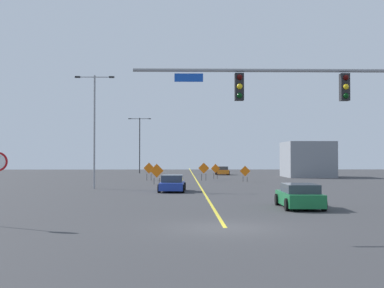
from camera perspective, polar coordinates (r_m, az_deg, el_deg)
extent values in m
plane|color=#38383A|center=(19.69, 3.76, -9.38)|extent=(185.02, 185.02, 0.00)
cube|color=yellow|center=(70.90, 0.24, -3.67)|extent=(0.16, 102.79, 0.01)
cylinder|color=gray|center=(20.17, 11.13, 8.09)|extent=(12.24, 0.14, 0.14)
cube|color=black|center=(20.60, 16.73, 6.11)|extent=(0.34, 0.32, 1.05)
sphere|color=#3A0503|center=(20.49, 16.87, 7.14)|extent=(0.22, 0.22, 0.22)
sphere|color=yellow|center=(20.44, 16.87, 6.17)|extent=(0.22, 0.22, 0.22)
sphere|color=black|center=(20.39, 16.88, 5.20)|extent=(0.22, 0.22, 0.22)
cube|color=black|center=(19.74, 5.31, 6.38)|extent=(0.34, 0.32, 1.05)
sphere|color=#3A0503|center=(19.63, 5.36, 7.46)|extent=(0.22, 0.22, 0.22)
sphere|color=yellow|center=(19.58, 5.37, 6.45)|extent=(0.22, 0.22, 0.22)
sphere|color=black|center=(19.53, 5.37, 5.44)|extent=(0.22, 0.22, 0.22)
cube|color=#1447B7|center=(19.68, -0.36, 7.45)|extent=(1.10, 0.03, 0.32)
cylinder|color=black|center=(85.81, -5.89, -0.17)|extent=(0.16, 0.16, 9.33)
cylinder|color=black|center=(86.11, -6.44, 2.83)|extent=(1.68, 0.08, 0.08)
cube|color=#262628|center=(86.19, -7.00, 2.83)|extent=(0.44, 0.24, 0.14)
cylinder|color=black|center=(85.97, -5.32, 2.84)|extent=(1.68, 0.08, 0.08)
cube|color=#262628|center=(85.91, -4.76, 2.84)|extent=(0.44, 0.24, 0.14)
cylinder|color=gray|center=(44.51, -10.89, 1.35)|extent=(0.16, 0.16, 9.77)
cylinder|color=gray|center=(45.12, -11.79, 7.36)|extent=(1.47, 0.08, 0.08)
cube|color=#262628|center=(45.27, -12.71, 7.34)|extent=(0.44, 0.24, 0.14)
cylinder|color=gray|center=(44.88, -9.93, 7.40)|extent=(1.47, 0.08, 0.08)
cube|color=#262628|center=(44.77, -8.99, 7.42)|extent=(0.44, 0.24, 0.14)
cube|color=orange|center=(63.77, 2.65, -2.75)|extent=(1.15, 0.25, 1.16)
cylinder|color=black|center=(63.74, 2.45, -3.61)|extent=(0.05, 0.05, 0.70)
cylinder|color=black|center=(63.85, 2.85, -3.60)|extent=(0.05, 0.05, 0.70)
cube|color=orange|center=(58.75, 1.33, -2.72)|extent=(1.27, 0.10, 1.27)
cylinder|color=black|center=(58.76, 1.09, -3.74)|extent=(0.05, 0.05, 0.79)
cylinder|color=black|center=(58.80, 1.57, -3.74)|extent=(0.05, 0.05, 0.79)
cube|color=orange|center=(50.84, -3.98, -3.01)|extent=(1.37, 0.28, 1.39)
cylinder|color=black|center=(50.84, -4.28, -4.17)|extent=(0.05, 0.05, 0.64)
cylinder|color=black|center=(50.91, -3.68, -4.17)|extent=(0.05, 0.05, 0.64)
cube|color=orange|center=(56.73, 5.97, -3.03)|extent=(1.16, 0.26, 1.18)
cylinder|color=black|center=(56.78, 5.74, -3.93)|extent=(0.05, 0.05, 0.56)
cylinder|color=black|center=(56.74, 6.21, -3.93)|extent=(0.05, 0.05, 0.56)
cube|color=orange|center=(59.22, -4.84, -2.71)|extent=(1.27, 0.36, 1.30)
cylinder|color=black|center=(59.21, -5.09, -3.73)|extent=(0.05, 0.05, 0.77)
cylinder|color=black|center=(59.30, -4.61, -3.73)|extent=(0.05, 0.05, 0.77)
cube|color=orange|center=(78.28, 3.41, -3.12)|extent=(1.79, 3.83, 0.63)
cube|color=#333D47|center=(78.07, 3.42, -2.71)|extent=(1.60, 2.09, 0.50)
cylinder|color=black|center=(79.69, 3.97, -3.20)|extent=(0.22, 0.64, 0.64)
cylinder|color=black|center=(79.55, 2.69, -3.20)|extent=(0.22, 0.64, 0.64)
cylinder|color=black|center=(77.02, 4.15, -3.26)|extent=(0.22, 0.64, 0.64)
cylinder|color=black|center=(76.88, 2.82, -3.26)|extent=(0.22, 0.64, 0.64)
cube|color=#196B38|center=(27.82, 11.92, -6.01)|extent=(1.95, 4.47, 0.67)
cube|color=#333D47|center=(27.56, 12.01, -4.87)|extent=(1.72, 2.59, 0.46)
cylinder|color=black|center=(29.54, 13.08, -6.08)|extent=(0.24, 0.65, 0.64)
cylinder|color=black|center=(29.19, 9.53, -6.16)|extent=(0.24, 0.65, 0.64)
cylinder|color=black|center=(26.53, 14.56, -6.60)|extent=(0.24, 0.65, 0.64)
cylinder|color=black|center=(26.15, 10.63, -6.70)|extent=(0.24, 0.65, 0.64)
cube|color=#1E389E|center=(40.18, -2.23, -4.71)|extent=(1.98, 4.27, 0.58)
cube|color=#333D47|center=(40.37, -2.21, -3.89)|extent=(1.72, 2.39, 0.56)
cylinder|color=black|center=(38.79, -3.70, -5.01)|extent=(0.24, 0.65, 0.64)
cylinder|color=black|center=(38.68, -1.01, -5.02)|extent=(0.24, 0.65, 0.64)
cylinder|color=black|center=(41.72, -3.36, -4.76)|extent=(0.24, 0.65, 0.64)
cylinder|color=black|center=(41.62, -0.86, -4.77)|extent=(0.24, 0.65, 0.64)
cube|color=gray|center=(71.10, 12.81, -1.70)|extent=(6.17, 7.36, 4.80)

